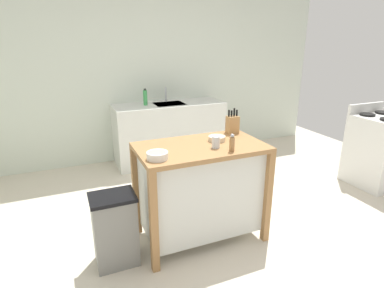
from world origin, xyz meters
TOP-DOWN VIEW (x-y plane):
  - ground_plane at (0.00, 0.00)m, footprint 6.99×6.99m
  - wall_back at (0.00, 2.52)m, footprint 5.99×0.10m
  - kitchen_island at (-0.13, 0.15)m, footprint 1.13×0.65m
  - knife_block at (0.32, 0.38)m, footprint 0.11×0.09m
  - bowl_ceramic_small at (0.06, 0.21)m, footprint 0.16×0.16m
  - bowl_stoneware_deep at (-0.57, -0.02)m, footprint 0.17×0.17m
  - drinking_cup at (-0.03, 0.05)m, footprint 0.07×0.07m
  - pepper_grinder at (0.04, -0.09)m, footprint 0.04×0.04m
  - trash_bin at (-0.93, 0.08)m, footprint 0.36×0.28m
  - sink_counter at (0.27, 2.17)m, footprint 1.65×0.60m
  - sink_faucet at (0.27, 2.31)m, footprint 0.02×0.02m
  - bottle_hand_soap at (-0.08, 2.19)m, footprint 0.06×0.06m
  - stove at (2.44, 0.32)m, footprint 0.60×0.60m

SIDE VIEW (x-z plane):
  - ground_plane at x=0.00m, z-range 0.00..0.00m
  - trash_bin at x=-0.93m, z-range 0.00..0.63m
  - sink_counter at x=0.27m, z-range 0.00..0.90m
  - stove at x=2.44m, z-range -0.05..0.96m
  - kitchen_island at x=-0.13m, z-range 0.05..0.97m
  - bowl_ceramic_small at x=0.06m, z-range 0.92..0.97m
  - bowl_stoneware_deep at x=-0.57m, z-range 0.92..0.98m
  - drinking_cup at x=-0.03m, z-range 0.92..1.02m
  - pepper_grinder at x=0.04m, z-range 0.92..1.07m
  - sink_faucet at x=0.27m, z-range 0.90..1.12m
  - bottle_hand_soap at x=-0.08m, z-range 0.89..1.13m
  - knife_block at x=0.32m, z-range 0.89..1.13m
  - wall_back at x=0.00m, z-range 0.00..2.60m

